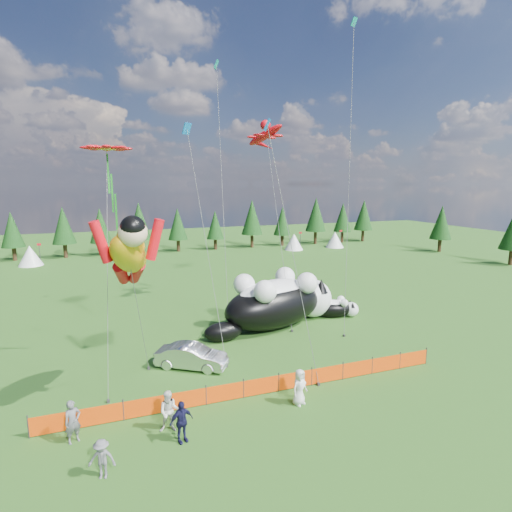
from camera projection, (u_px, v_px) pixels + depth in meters
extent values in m
plane|color=#123D0B|center=(244.00, 370.00, 24.13)|extent=(160.00, 160.00, 0.00)
cylinder|color=#262626|center=(28.00, 427.00, 17.60)|extent=(0.06, 0.06, 1.10)
cylinder|color=#262626|center=(78.00, 418.00, 18.27)|extent=(0.06, 0.06, 1.10)
cylinder|color=#262626|center=(123.00, 410.00, 18.93)|extent=(0.06, 0.06, 1.10)
cylinder|color=#262626|center=(166.00, 402.00, 19.59)|extent=(0.06, 0.06, 1.10)
cylinder|color=#262626|center=(206.00, 395.00, 20.26)|extent=(0.06, 0.06, 1.10)
cylinder|color=#262626|center=(244.00, 388.00, 20.92)|extent=(0.06, 0.06, 1.10)
cylinder|color=#262626|center=(279.00, 382.00, 21.59)|extent=(0.06, 0.06, 1.10)
cylinder|color=#262626|center=(312.00, 376.00, 22.25)|extent=(0.06, 0.06, 1.10)
cylinder|color=#262626|center=(343.00, 371.00, 22.91)|extent=(0.06, 0.06, 1.10)
cylinder|color=#262626|center=(372.00, 365.00, 23.58)|extent=(0.06, 0.06, 1.10)
cylinder|color=#262626|center=(400.00, 360.00, 24.24)|extent=(0.06, 0.06, 1.10)
cylinder|color=#262626|center=(426.00, 356.00, 24.91)|extent=(0.06, 0.06, 1.10)
cube|color=#F14205|center=(53.00, 423.00, 17.94)|extent=(2.00, 0.04, 0.90)
cube|color=#F14205|center=(101.00, 415.00, 18.61)|extent=(2.00, 0.04, 0.90)
cube|color=#F14205|center=(145.00, 407.00, 19.27)|extent=(2.00, 0.04, 0.90)
cube|color=#F14205|center=(186.00, 400.00, 19.93)|extent=(2.00, 0.04, 0.90)
cube|color=#F14205|center=(225.00, 393.00, 20.60)|extent=(2.00, 0.04, 0.90)
cube|color=#F14205|center=(261.00, 386.00, 21.26)|extent=(2.00, 0.04, 0.90)
cube|color=#F14205|center=(295.00, 380.00, 21.93)|extent=(2.00, 0.04, 0.90)
cube|color=#F14205|center=(327.00, 374.00, 22.59)|extent=(2.00, 0.04, 0.90)
cube|color=#F14205|center=(358.00, 369.00, 23.25)|extent=(2.00, 0.04, 0.90)
cube|color=#F14205|center=(386.00, 364.00, 23.92)|extent=(2.00, 0.04, 0.90)
cube|color=#F14205|center=(413.00, 359.00, 24.58)|extent=(2.00, 0.04, 0.90)
ellipsoid|color=black|center=(275.00, 305.00, 31.19)|extent=(9.82, 6.71, 3.59)
ellipsoid|color=white|center=(275.00, 294.00, 31.03)|extent=(7.37, 4.90, 2.19)
sphere|color=white|center=(313.00, 298.00, 33.73)|extent=(3.19, 3.19, 3.19)
sphere|color=#E85A81|center=(324.00, 296.00, 34.54)|extent=(0.45, 0.45, 0.45)
ellipsoid|color=black|center=(223.00, 332.00, 28.53)|extent=(3.08, 2.18, 1.40)
cone|color=black|center=(321.00, 286.00, 32.75)|extent=(1.12, 1.12, 1.12)
cone|color=black|center=(305.00, 281.00, 34.25)|extent=(1.12, 1.12, 1.12)
sphere|color=white|center=(285.00, 277.00, 33.22)|extent=(1.68, 1.68, 1.68)
sphere|color=white|center=(307.00, 283.00, 31.19)|extent=(1.68, 1.68, 1.68)
sphere|color=white|center=(244.00, 284.00, 30.72)|extent=(1.68, 1.68, 1.68)
sphere|color=white|center=(265.00, 292.00, 28.69)|extent=(1.68, 1.68, 1.68)
ellipsoid|color=black|center=(332.00, 309.00, 33.80)|extent=(3.81, 2.54, 1.40)
ellipsoid|color=white|center=(332.00, 305.00, 33.74)|extent=(2.86, 1.86, 0.85)
sphere|color=white|center=(351.00, 309.00, 33.91)|extent=(1.24, 1.24, 1.24)
sphere|color=#E85A81|center=(357.00, 309.00, 33.95)|extent=(0.17, 0.17, 0.17)
ellipsoid|color=black|center=(310.00, 314.00, 33.76)|extent=(1.20, 0.83, 0.54)
cone|color=black|center=(353.00, 305.00, 33.46)|extent=(0.44, 0.44, 0.44)
cone|color=black|center=(350.00, 302.00, 34.19)|extent=(0.44, 0.44, 0.44)
sphere|color=white|center=(341.00, 299.00, 34.23)|extent=(0.65, 0.65, 0.65)
sphere|color=white|center=(344.00, 303.00, 33.24)|extent=(0.65, 0.65, 0.65)
sphere|color=white|center=(322.00, 300.00, 34.13)|extent=(0.65, 0.65, 0.65)
sphere|color=white|center=(325.00, 303.00, 33.14)|extent=(0.65, 0.65, 0.65)
imported|color=silver|center=(192.00, 356.00, 24.39)|extent=(4.55, 3.61, 1.45)
imported|color=#5E5E63|center=(73.00, 422.00, 17.28)|extent=(0.83, 0.72, 1.93)
imported|color=silver|center=(169.00, 411.00, 18.06)|extent=(1.05, 0.76, 1.94)
imported|color=#141336|center=(181.00, 422.00, 17.31)|extent=(1.23, 0.87, 1.90)
imported|color=#5E5E63|center=(102.00, 459.00, 15.18)|extent=(1.14, 0.81, 1.59)
imported|color=silver|center=(300.00, 387.00, 20.29)|extent=(1.08, 0.91, 1.87)
cylinder|color=#595959|center=(140.00, 318.00, 21.62)|extent=(0.03, 0.03, 8.61)
cube|color=#262626|center=(149.00, 368.00, 24.24)|extent=(0.15, 0.15, 0.16)
cylinder|color=#595959|center=(277.00, 224.00, 33.16)|extent=(0.03, 0.03, 17.54)
cube|color=#262626|center=(292.00, 331.00, 30.42)|extent=(0.15, 0.15, 0.16)
cylinder|color=#595959|center=(107.00, 268.00, 21.60)|extent=(0.03, 0.03, 13.75)
cube|color=#262626|center=(108.00, 401.00, 20.57)|extent=(0.15, 0.15, 0.16)
cube|color=#1A9020|center=(110.00, 193.00, 23.10)|extent=(0.20, 0.20, 4.48)
cylinder|color=#595959|center=(206.00, 245.00, 24.81)|extent=(0.03, 0.03, 14.95)
cube|color=#262626|center=(226.00, 366.00, 24.57)|extent=(0.15, 0.15, 0.16)
cylinder|color=#595959|center=(349.00, 174.00, 30.29)|extent=(0.03, 0.03, 24.20)
cube|color=#262626|center=(344.00, 335.00, 29.49)|extent=(0.15, 0.15, 0.16)
cylinder|color=#595959|center=(293.00, 255.00, 22.04)|extent=(0.03, 0.03, 14.58)
cube|color=#262626|center=(318.00, 384.00, 22.32)|extent=(0.15, 0.15, 0.16)
cylinder|color=#595959|center=(222.00, 195.00, 30.33)|extent=(0.03, 0.03, 21.42)
cube|color=#262626|center=(229.00, 338.00, 28.91)|extent=(0.15, 0.15, 0.16)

